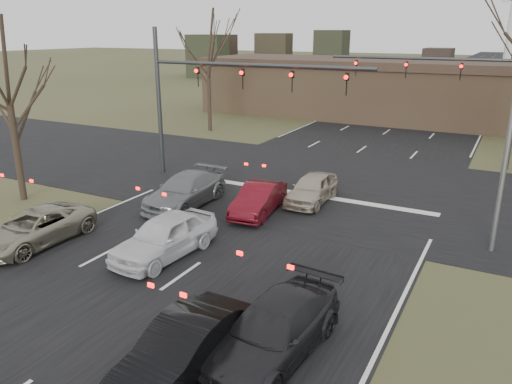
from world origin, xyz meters
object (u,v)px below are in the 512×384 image
streetlight_right_near (509,99)px  car_grey_ahead (185,190)px  building (431,91)px  car_red_ahead (259,199)px  car_silver_suv (35,228)px  car_charcoal_sedan (274,330)px  mast_arm_far (466,80)px  car_white_sedan (165,236)px  mast_arm_near (208,86)px  car_silver_ahead (312,188)px  car_black_hatch (184,348)px

streetlight_right_near → car_grey_ahead: 13.75m
building → car_red_ahead: 28.63m
streetlight_right_near → car_red_ahead: size_ratio=2.47×
car_silver_suv → car_charcoal_sedan: car_charcoal_sedan is taller
mast_arm_far → car_white_sedan: size_ratio=2.47×
building → car_silver_suv: building is taller
mast_arm_near → mast_arm_far: bearing=41.2°
mast_arm_far → car_grey_ahead: 17.91m
mast_arm_near → car_silver_suv: (-1.27, -10.39, -4.42)m
car_grey_ahead → car_silver_ahead: (5.04, 3.17, -0.04)m
mast_arm_far → car_charcoal_sedan: 22.80m
car_black_hatch → car_silver_ahead: car_black_hatch is taller
streetlight_right_near → car_white_sedan: size_ratio=2.23×
car_silver_ahead → car_silver_suv: bearing=-129.5°
streetlight_right_near → car_white_sedan: (-10.26, -5.95, -4.82)m
car_black_hatch → car_grey_ahead: size_ratio=0.84×
car_silver_suv → car_silver_ahead: bearing=51.5°
car_white_sedan → car_grey_ahead: (-2.56, 4.85, -0.03)m
car_silver_ahead → car_charcoal_sedan: bearing=-74.0°
car_black_hatch → car_charcoal_sedan: bearing=48.5°
car_charcoal_sedan → car_black_hatch: bearing=-127.8°
mast_arm_far → streetlight_right_near: size_ratio=1.11×
car_grey_ahead → car_silver_ahead: bearing=30.5°
mast_arm_near → car_charcoal_sedan: (9.77, -12.33, -4.37)m
building → mast_arm_far: 15.75m
building → mast_arm_far: size_ratio=3.81×
car_silver_suv → car_charcoal_sedan: 11.21m
car_white_sedan → car_red_ahead: size_ratio=1.11×
building → car_white_sedan: 34.17m
car_white_sedan → car_black_hatch: bearing=-44.2°
streetlight_right_near → car_grey_ahead: bearing=-175.1°
mast_arm_near → streetlight_right_near: 14.38m
streetlight_right_near → car_silver_ahead: (-7.78, 2.08, -4.90)m
car_white_sedan → car_black_hatch: (4.44, -5.06, -0.07)m
car_grey_ahead → car_red_ahead: bearing=8.8°
streetlight_right_near → car_silver_ahead: bearing=165.0°
streetlight_right_near → car_grey_ahead: (-12.82, -1.09, -4.86)m
car_white_sedan → car_silver_ahead: 8.40m
car_white_sedan → car_charcoal_sedan: bearing=-25.0°
car_silver_suv → car_charcoal_sedan: bearing=-9.9°
mast_arm_near → car_silver_ahead: mast_arm_near is taller
mast_arm_far → car_grey_ahead: (-10.18, -14.09, -4.29)m
streetlight_right_near → car_silver_suv: streetlight_right_near is taller
building → mast_arm_near: bearing=-106.1°
car_white_sedan → car_charcoal_sedan: size_ratio=0.93×
car_white_sedan → car_red_ahead: 5.58m
mast_arm_far → car_charcoal_sedan: bearing=-94.2°
car_silver_ahead → car_white_sedan: bearing=-108.2°
building → streetlight_right_near: streetlight_right_near is taller
car_white_sedan → car_red_ahead: car_white_sedan is taller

